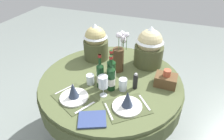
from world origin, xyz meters
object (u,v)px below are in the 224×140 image
at_px(book_on_table, 92,119).
at_px(wine_bottle_centre, 100,75).
at_px(place_setting_left, 74,94).
at_px(wine_bottle_left, 111,78).
at_px(wine_glass_right, 103,82).
at_px(wine_bottle_right, 111,71).
at_px(dining_table, 111,90).
at_px(flower_vase, 119,56).
at_px(pepper_mill, 135,81).
at_px(gift_tub_back_left, 96,41).
at_px(woven_basket_side_right, 166,80).
at_px(place_setting_right, 127,103).
at_px(gift_tub_back_right, 149,45).
at_px(tumbler_mid, 123,84).
at_px(tumbler_near_left, 90,79).

bearing_deg(book_on_table, wine_bottle_centre, 80.03).
relative_size(place_setting_left, wine_bottle_left, 1.24).
height_order(wine_glass_right, book_on_table, wine_glass_right).
height_order(wine_bottle_right, book_on_table, wine_bottle_right).
relative_size(wine_bottle_right, wine_glass_right, 1.70).
distance_m(dining_table, book_on_table, 0.56).
distance_m(dining_table, flower_vase, 0.36).
xyz_separation_m(wine_bottle_left, wine_glass_right, (-0.03, -0.10, 0.02)).
bearing_deg(wine_glass_right, place_setting_left, -149.99).
bearing_deg(place_setting_left, pepper_mill, 35.31).
bearing_deg(gift_tub_back_left, book_on_table, -67.71).
xyz_separation_m(dining_table, wine_bottle_left, (0.06, -0.15, 0.27)).
relative_size(wine_glass_right, book_on_table, 0.96).
relative_size(flower_vase, woven_basket_side_right, 2.20).
relative_size(place_setting_right, gift_tub_back_right, 1.00).
bearing_deg(place_setting_right, book_on_table, -132.76).
relative_size(dining_table, gift_tub_back_right, 3.24).
bearing_deg(wine_glass_right, dining_table, 96.09).
distance_m(tumbler_mid, pepper_mill, 0.11).
bearing_deg(place_setting_right, pepper_mill, 91.28).
height_order(wine_bottle_centre, gift_tub_back_left, gift_tub_back_left).
relative_size(place_setting_right, woven_basket_side_right, 2.20).
distance_m(wine_bottle_centre, wine_glass_right, 0.12).
relative_size(wine_glass_right, pepper_mill, 1.20).
xyz_separation_m(tumbler_mid, gift_tub_back_left, (-0.45, 0.44, 0.16)).
height_order(place_setting_right, wine_bottle_centre, wine_bottle_centre).
xyz_separation_m(tumbler_near_left, tumbler_mid, (0.31, 0.02, 0.01)).
relative_size(wine_bottle_right, tumbler_near_left, 3.58).
distance_m(place_setting_right, book_on_table, 0.30).
height_order(tumbler_mid, gift_tub_back_left, gift_tub_back_left).
bearing_deg(place_setting_right, place_setting_left, -173.00).
xyz_separation_m(tumbler_near_left, woven_basket_side_right, (0.65, 0.22, 0.01)).
relative_size(tumbler_near_left, tumbler_mid, 0.83).
distance_m(tumbler_near_left, woven_basket_side_right, 0.69).
bearing_deg(dining_table, gift_tub_back_right, 54.93).
bearing_deg(place_setting_left, place_setting_right, 7.00).
relative_size(wine_bottle_right, tumbler_mid, 2.97).
xyz_separation_m(flower_vase, wine_bottle_left, (0.04, -0.32, -0.05)).
distance_m(wine_bottle_left, wine_bottle_right, 0.10).
xyz_separation_m(wine_glass_right, tumbler_mid, (0.13, 0.13, -0.08)).
height_order(wine_bottle_left, tumbler_mid, wine_bottle_left).
relative_size(wine_bottle_centre, tumbler_near_left, 3.54).
height_order(place_setting_left, pepper_mill, pepper_mill).
distance_m(tumbler_near_left, pepper_mill, 0.41).
relative_size(flower_vase, wine_bottle_right, 1.27).
distance_m(book_on_table, gift_tub_back_left, 0.95).
bearing_deg(wine_bottle_centre, wine_glass_right, -55.68).
height_order(flower_vase, book_on_table, flower_vase).
bearing_deg(wine_glass_right, tumbler_mid, 45.33).
bearing_deg(gift_tub_back_left, dining_table, -47.41).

